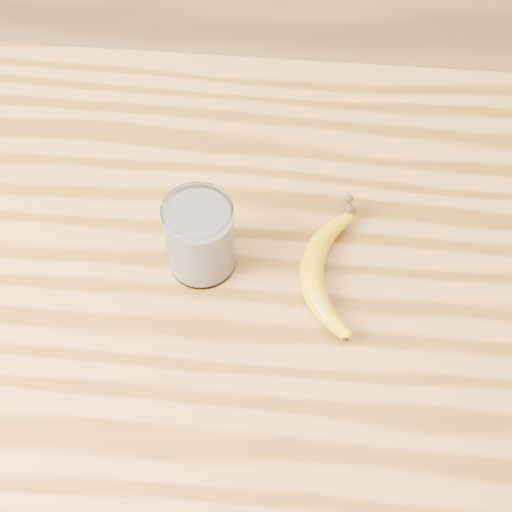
{
  "coord_description": "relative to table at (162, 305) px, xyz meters",
  "views": [
    {
      "loc": [
        0.18,
        -0.52,
        1.67
      ],
      "look_at": [
        0.14,
        -0.01,
        0.93
      ],
      "focal_mm": 50.0,
      "sensor_mm": 36.0,
      "label": 1
    }
  ],
  "objects": [
    {
      "name": "smoothie_glass",
      "position": [
        0.07,
        -0.0,
        0.18
      ],
      "size": [
        0.09,
        0.09,
        0.11
      ],
      "color": "white",
      "rests_on": "table"
    },
    {
      "name": "banana",
      "position": [
        0.21,
        -0.02,
        0.15
      ],
      "size": [
        0.1,
        0.26,
        0.03
      ],
      "primitive_type": null,
      "rotation": [
        0.0,
        0.0,
        -0.0
      ],
      "color": "#C89D09",
      "rests_on": "table"
    },
    {
      "name": "table",
      "position": [
        0.0,
        0.0,
        0.0
      ],
      "size": [
        1.2,
        0.8,
        0.9
      ],
      "color": "#B27936",
      "rests_on": "ground"
    }
  ]
}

